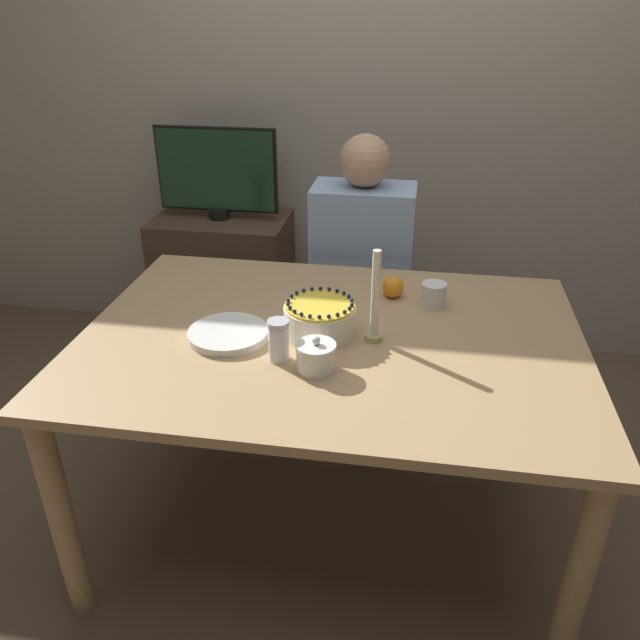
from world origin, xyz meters
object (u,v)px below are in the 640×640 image
object	(u,v)px
candle	(375,305)
tv_monitor	(217,172)
cake	(320,319)
sugar_shaker	(279,340)
person_man_blue_shirt	(360,299)
sugar_bowl	(316,357)

from	to	relation	value
candle	tv_monitor	xyz separation A→B (m)	(-0.84, 1.17, 0.05)
cake	tv_monitor	distance (m)	1.34
cake	candle	world-z (taller)	candle
sugar_shaker	candle	bearing A→B (deg)	31.74
sugar_shaker	candle	distance (m)	0.30
sugar_shaker	candle	world-z (taller)	candle
candle	tv_monitor	distance (m)	1.44
candle	sugar_shaker	bearing A→B (deg)	-148.26
person_man_blue_shirt	sugar_shaker	bearing A→B (deg)	81.01
sugar_bowl	tv_monitor	world-z (taller)	tv_monitor
cake	tv_monitor	size ratio (longest dim) A/B	0.37
sugar_shaker	tv_monitor	world-z (taller)	tv_monitor
candle	tv_monitor	size ratio (longest dim) A/B	0.49
cake	sugar_bowl	world-z (taller)	cake
cake	sugar_bowl	distance (m)	0.20
sugar_bowl	candle	distance (m)	0.25
sugar_bowl	person_man_blue_shirt	world-z (taller)	person_man_blue_shirt
sugar_shaker	cake	bearing A→B (deg)	62.04
cake	candle	xyz separation A→B (m)	(0.16, -0.01, 0.07)
sugar_bowl	sugar_shaker	xyz separation A→B (m)	(-0.11, 0.03, 0.02)
cake	candle	distance (m)	0.17
cake	sugar_bowl	size ratio (longest dim) A/B	1.95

